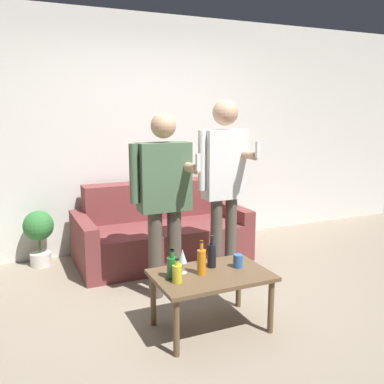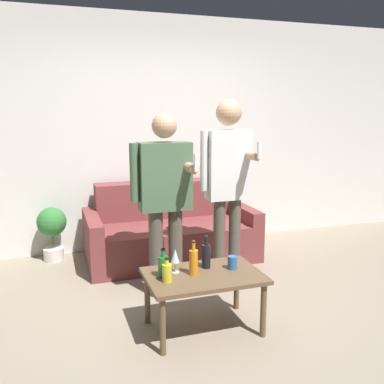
{
  "view_description": "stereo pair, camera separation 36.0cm",
  "coord_description": "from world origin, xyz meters",
  "px_view_note": "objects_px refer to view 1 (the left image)",
  "views": [
    {
      "loc": [
        -1.54,
        -2.87,
        1.64
      ],
      "look_at": [
        -0.08,
        0.36,
        0.95
      ],
      "focal_mm": 40.0,
      "sensor_mm": 36.0,
      "label": 1
    },
    {
      "loc": [
        -1.21,
        -3.0,
        1.64
      ],
      "look_at": [
        -0.08,
        0.36,
        0.95
      ],
      "focal_mm": 40.0,
      "sensor_mm": 36.0,
      "label": 2
    }
  ],
  "objects_px": {
    "coffee_table": "(211,280)",
    "bottle_orange": "(172,267)",
    "person_standing_left": "(164,192)",
    "person_standing_right": "(224,176)",
    "couch": "(160,232)"
  },
  "relations": [
    {
      "from": "couch",
      "to": "bottle_orange",
      "type": "bearing_deg",
      "value": -106.94
    },
    {
      "from": "person_standing_left",
      "to": "couch",
      "type": "bearing_deg",
      "value": 72.43
    },
    {
      "from": "bottle_orange",
      "to": "person_standing_right",
      "type": "bearing_deg",
      "value": 40.65
    },
    {
      "from": "bottle_orange",
      "to": "person_standing_right",
      "type": "height_order",
      "value": "person_standing_right"
    },
    {
      "from": "bottle_orange",
      "to": "person_standing_left",
      "type": "height_order",
      "value": "person_standing_left"
    },
    {
      "from": "coffee_table",
      "to": "person_standing_right",
      "type": "bearing_deg",
      "value": 55.63
    },
    {
      "from": "person_standing_left",
      "to": "person_standing_right",
      "type": "distance_m",
      "value": 0.6
    },
    {
      "from": "couch",
      "to": "person_standing_right",
      "type": "distance_m",
      "value": 1.24
    },
    {
      "from": "bottle_orange",
      "to": "person_standing_left",
      "type": "xyz_separation_m",
      "value": [
        0.19,
        0.67,
        0.41
      ]
    },
    {
      "from": "couch",
      "to": "person_standing_left",
      "type": "height_order",
      "value": "person_standing_left"
    },
    {
      "from": "coffee_table",
      "to": "person_standing_left",
      "type": "bearing_deg",
      "value": 98.51
    },
    {
      "from": "couch",
      "to": "coffee_table",
      "type": "xyz_separation_m",
      "value": [
        -0.19,
        -1.65,
        0.1
      ]
    },
    {
      "from": "coffee_table",
      "to": "bottle_orange",
      "type": "height_order",
      "value": "bottle_orange"
    },
    {
      "from": "person_standing_left",
      "to": "person_standing_right",
      "type": "xyz_separation_m",
      "value": [
        0.59,
        0.0,
        0.1
      ]
    },
    {
      "from": "coffee_table",
      "to": "bottle_orange",
      "type": "bearing_deg",
      "value": 173.09
    }
  ]
}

